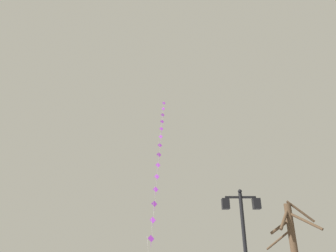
# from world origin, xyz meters

# --- Properties ---
(twin_lantern_lamp_post) EXTENTS (1.47, 0.28, 4.43)m
(twin_lantern_lamp_post) POSITION_xyz_m (3.16, 9.49, 3.09)
(twin_lantern_lamp_post) COLOR black
(twin_lantern_lamp_post) RESTS_ON ground_plane
(kite_train) EXTENTS (1.03, 15.18, 20.90)m
(kite_train) POSITION_xyz_m (-0.61, 25.61, 11.18)
(kite_train) COLOR brown
(kite_train) RESTS_ON ground_plane
(bare_tree) EXTENTS (1.78, 2.36, 4.10)m
(bare_tree) POSITION_xyz_m (5.14, 10.03, 2.19)
(bare_tree) COLOR #4C3826
(bare_tree) RESTS_ON ground_plane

